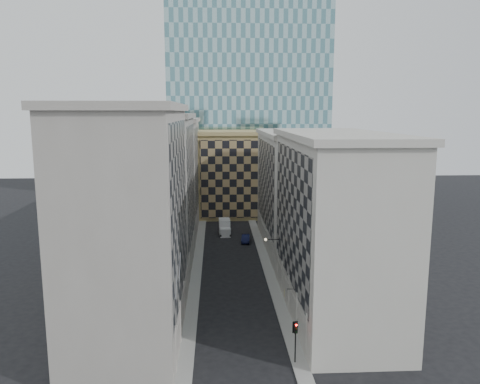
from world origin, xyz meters
name	(u,v)px	position (x,y,z in m)	size (l,w,h in m)	color
sidewalk_west	(197,270)	(-5.25, 30.00, 0.07)	(1.50, 100.00, 0.15)	#999893
sidewalk_east	(268,269)	(5.25, 30.00, 0.07)	(1.50, 100.00, 0.15)	#999893
bldg_left_a	(132,222)	(-10.88, 11.00, 11.82)	(10.80, 22.80, 23.70)	#9E988E
bldg_left_b	(158,191)	(-10.88, 33.00, 11.32)	(10.80, 22.80, 22.70)	gray
bldg_left_c	(172,175)	(-10.88, 55.00, 10.83)	(10.80, 22.80, 21.70)	#9E988E
bldg_right_a	(333,225)	(10.88, 15.00, 10.32)	(10.80, 26.80, 20.70)	beige
bldg_right_b	(294,190)	(10.89, 42.00, 9.85)	(10.80, 28.80, 19.70)	beige
tan_block	(235,173)	(2.00, 67.90, 9.44)	(16.80, 14.80, 18.80)	tan
church_tower	(225,95)	(0.00, 82.00, 26.95)	(7.20, 7.20, 51.50)	#2C2822
flagpoles_left	(178,274)	(-5.90, 6.00, 8.00)	(0.10, 6.33, 2.33)	gray
bracket_lamp	(267,240)	(4.38, 24.00, 6.20)	(1.98, 0.36, 0.36)	black
traffic_light	(296,334)	(4.83, 3.75, 2.96)	(0.49, 0.46, 3.92)	black
box_truck	(225,228)	(-0.75, 50.45, 1.20)	(2.25, 5.11, 2.76)	white
dark_car	(246,238)	(2.87, 44.64, 0.68)	(1.44, 4.13, 1.36)	black
shop_sign	(285,292)	(4.96, 11.40, 3.83)	(1.17, 0.72, 0.80)	black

